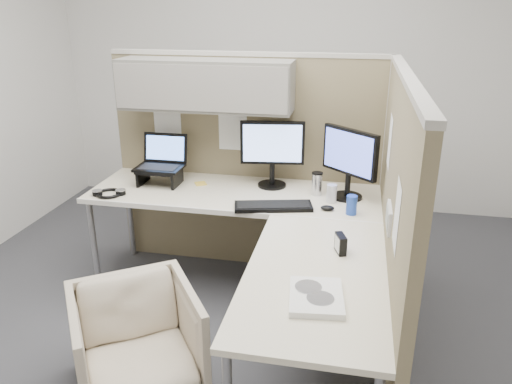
% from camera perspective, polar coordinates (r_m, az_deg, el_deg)
% --- Properties ---
extents(ground, '(4.50, 4.50, 0.00)m').
position_cam_1_polar(ground, '(3.29, -2.67, -15.41)').
color(ground, '#38383D').
rests_on(ground, ground).
extents(partition_back, '(2.00, 0.36, 1.63)m').
position_cam_1_polar(partition_back, '(3.61, -3.10, 7.24)').
color(partition_back, '#807254').
rests_on(partition_back, ground).
extents(partition_right, '(0.07, 2.03, 1.63)m').
position_cam_1_polar(partition_right, '(2.75, 15.20, -4.10)').
color(partition_right, '#807254').
rests_on(partition_right, ground).
extents(desk, '(2.00, 1.98, 0.73)m').
position_cam_1_polar(desk, '(3.02, -0.01, -3.74)').
color(desk, beige).
rests_on(desk, ground).
extents(office_chair, '(0.84, 0.83, 0.63)m').
position_cam_1_polar(office_chair, '(2.76, -13.51, -15.89)').
color(office_chair, beige).
rests_on(office_chair, ground).
extents(monitor_left, '(0.44, 0.20, 0.47)m').
position_cam_1_polar(monitor_left, '(3.45, 1.88, 4.98)').
color(monitor_left, black).
rests_on(monitor_left, desk).
extents(monitor_right, '(0.36, 0.31, 0.47)m').
position_cam_1_polar(monitor_right, '(3.28, 10.62, 3.83)').
color(monitor_right, black).
rests_on(monitor_right, desk).
extents(laptop_station, '(0.33, 0.28, 0.34)m').
position_cam_1_polar(laptop_station, '(3.61, -10.82, 2.98)').
color(laptop_station, black).
rests_on(laptop_station, desk).
extents(keyboard, '(0.51, 0.27, 0.02)m').
position_cam_1_polar(keyboard, '(3.15, 1.99, -1.65)').
color(keyboard, black).
rests_on(keyboard, desk).
extents(mouse, '(0.09, 0.06, 0.03)m').
position_cam_1_polar(mouse, '(3.14, 8.17, -1.82)').
color(mouse, black).
rests_on(mouse, desk).
extents(travel_mug, '(0.07, 0.07, 0.16)m').
position_cam_1_polar(travel_mug, '(3.37, 6.98, 0.97)').
color(travel_mug, silver).
rests_on(travel_mug, desk).
extents(soda_can_green, '(0.07, 0.07, 0.12)m').
position_cam_1_polar(soda_can_green, '(3.10, 10.87, -1.47)').
color(soda_can_green, '#1E3FA5').
rests_on(soda_can_green, desk).
extents(soda_can_silver, '(0.07, 0.07, 0.12)m').
position_cam_1_polar(soda_can_silver, '(3.26, 8.64, -0.16)').
color(soda_can_silver, silver).
rests_on(soda_can_silver, desk).
extents(sticky_note_b, '(0.10, 0.10, 0.01)m').
position_cam_1_polar(sticky_note_b, '(3.19, -1.46, -1.49)').
color(sticky_note_b, yellow).
rests_on(sticky_note_b, desk).
extents(sticky_note_c, '(0.10, 0.10, 0.01)m').
position_cam_1_polar(sticky_note_c, '(3.59, -6.35, 0.97)').
color(sticky_note_c, yellow).
rests_on(sticky_note_c, desk).
extents(headphones, '(0.22, 0.22, 0.03)m').
position_cam_1_polar(headphones, '(3.50, -16.44, -0.13)').
color(headphones, black).
rests_on(headphones, desk).
extents(paper_stack, '(0.26, 0.32, 0.03)m').
position_cam_1_polar(paper_stack, '(2.23, 6.88, -11.82)').
color(paper_stack, white).
rests_on(paper_stack, desk).
extents(desk_clock, '(0.07, 0.11, 0.10)m').
position_cam_1_polar(desk_clock, '(2.62, 9.63, -5.86)').
color(desk_clock, black).
rests_on(desk_clock, desk).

